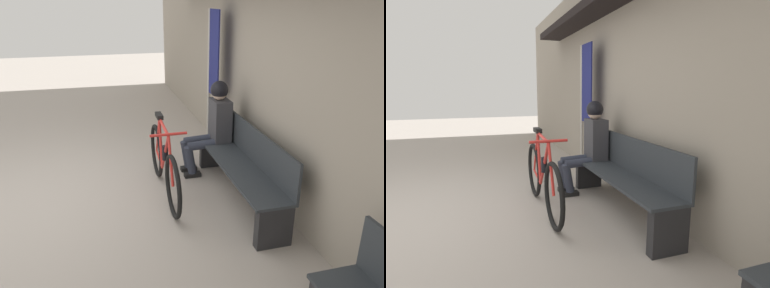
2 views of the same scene
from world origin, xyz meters
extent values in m
plane|color=#ADA399|center=(0.00, 0.00, 0.00)|extent=(24.00, 24.00, 0.00)
cube|color=#9E9384|center=(0.00, 2.60, 1.60)|extent=(12.00, 0.12, 3.20)
cube|color=#2D3338|center=(0.45, 2.16, 0.43)|extent=(1.99, 0.42, 0.03)
cube|color=#2D3338|center=(0.45, 2.36, 0.65)|extent=(1.99, 0.03, 0.40)
cube|color=#232326|center=(-0.49, 2.16, 0.21)|extent=(0.10, 0.36, 0.42)
cube|color=#232326|center=(1.40, 2.16, 0.21)|extent=(0.10, 0.36, 0.42)
torus|color=black|center=(-0.40, 1.36, 0.35)|extent=(0.69, 0.05, 0.69)
torus|color=black|center=(0.63, 1.36, 0.35)|extent=(0.69, 0.05, 0.69)
cylinder|color=red|center=(0.16, 1.36, 0.87)|extent=(0.56, 0.03, 0.07)
cylinder|color=red|center=(0.21, 1.36, 0.57)|extent=(0.48, 0.03, 0.59)
cylinder|color=red|center=(-0.06, 1.36, 0.59)|extent=(0.14, 0.03, 0.61)
cylinder|color=red|center=(-0.21, 1.36, 0.32)|extent=(0.40, 0.03, 0.09)
cylinder|color=red|center=(-0.26, 1.36, 0.62)|extent=(0.31, 0.02, 0.55)
cylinder|color=red|center=(0.53, 1.36, 0.60)|extent=(0.21, 0.03, 0.51)
cube|color=black|center=(-0.12, 1.36, 0.91)|extent=(0.20, 0.07, 0.05)
cylinder|color=red|center=(0.44, 1.36, 0.87)|extent=(0.03, 0.40, 0.03)
cylinder|color=black|center=(0.21, 1.36, 0.57)|extent=(0.07, 0.07, 0.17)
cylinder|color=#2D3342|center=(-0.43, 1.95, 0.44)|extent=(0.11, 0.43, 0.13)
cylinder|color=#2D3342|center=(-0.43, 1.77, 0.24)|extent=(0.11, 0.17, 0.39)
cube|color=black|center=(-0.43, 1.80, 0.03)|extent=(0.10, 0.22, 0.06)
cylinder|color=#2D3342|center=(-0.23, 1.95, 0.44)|extent=(0.11, 0.43, 0.13)
cylinder|color=#2D3342|center=(-0.23, 1.77, 0.24)|extent=(0.11, 0.17, 0.39)
cube|color=black|center=(-0.23, 1.80, 0.03)|extent=(0.10, 0.22, 0.06)
cube|color=#38383D|center=(-0.33, 2.20, 0.72)|extent=(0.34, 0.22, 0.55)
sphere|color=beige|center=(-0.33, 2.18, 1.10)|extent=(0.20, 0.20, 0.20)
sphere|color=black|center=(-0.33, 2.18, 1.13)|extent=(0.23, 0.23, 0.23)
cylinder|color=#B7B2A8|center=(-1.25, 2.33, 1.04)|extent=(0.05, 0.05, 2.07)
cube|color=navy|center=(-1.02, 2.33, 1.48)|extent=(0.40, 0.02, 1.19)
camera|label=1|loc=(4.09, 0.66, 2.22)|focal=35.00mm
camera|label=2|loc=(3.38, 0.67, 1.40)|focal=28.00mm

